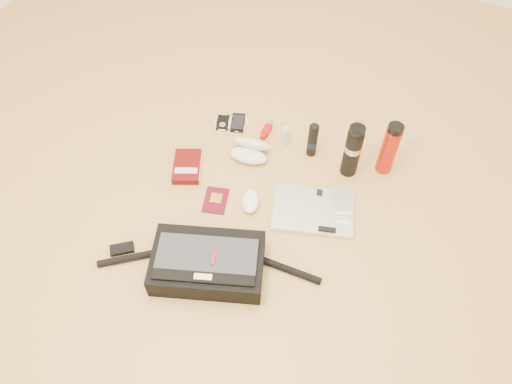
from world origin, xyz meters
TOP-DOWN VIEW (x-y plane):
  - ground at (0.00, 0.00)m, footprint 4.00×4.00m
  - messenger_bag at (-0.04, -0.30)m, footprint 0.83×0.40m
  - laptop at (0.23, 0.13)m, footprint 0.40×0.33m
  - book at (-0.37, 0.10)m, footprint 0.19×0.22m
  - passport at (-0.18, 0.00)m, footprint 0.13×0.16m
  - mouse at (-0.03, 0.05)m, footprint 0.12×0.14m
  - sunglasses_case at (-0.16, 0.30)m, footprint 0.20×0.17m
  - ipod at (-0.36, 0.42)m, footprint 0.11×0.11m
  - phone at (-0.30, 0.45)m, footprint 0.12×0.14m
  - inhaler at (-0.15, 0.46)m, footprint 0.04×0.11m
  - spray_bottle at (-0.04, 0.43)m, footprint 0.04×0.04m
  - aerosol_can at (0.09, 0.43)m, footprint 0.05×0.05m
  - thermos_black at (0.28, 0.41)m, footprint 0.09×0.09m
  - thermos_red at (0.42, 0.49)m, footprint 0.09×0.09m

SIDE VIEW (x-z plane):
  - ground at x=0.00m, z-range 0.00..0.00m
  - passport at x=-0.18m, z-range 0.00..0.01m
  - ipod at x=-0.36m, z-range 0.00..0.01m
  - phone at x=-0.30m, z-range 0.00..0.01m
  - laptop at x=0.23m, z-range 0.00..0.03m
  - inhaler at x=-0.15m, z-range 0.00..0.03m
  - book at x=-0.37m, z-range 0.00..0.03m
  - mouse at x=-0.03m, z-range 0.00..0.04m
  - sunglasses_case at x=-0.16m, z-range -0.01..0.09m
  - spray_bottle at x=-0.04m, z-range -0.01..0.11m
  - messenger_bag at x=-0.04m, z-range -0.01..0.12m
  - aerosol_can at x=0.09m, z-range 0.00..0.19m
  - thermos_red at x=0.42m, z-range 0.00..0.27m
  - thermos_black at x=0.28m, z-range 0.00..0.28m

